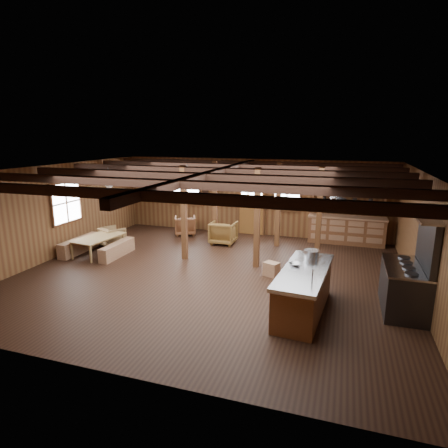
# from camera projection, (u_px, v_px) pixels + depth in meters

# --- Properties ---
(room) EXTENTS (10.04, 9.04, 2.84)m
(room) POSITION_uv_depth(u_px,v_px,m) (211.00, 224.00, 9.70)
(room) COLOR black
(room) RESTS_ON ground
(ceiling_joists) EXTENTS (9.80, 8.82, 0.18)m
(ceiling_joists) POSITION_uv_depth(u_px,v_px,m) (213.00, 174.00, 9.57)
(ceiling_joists) COLOR black
(ceiling_joists) RESTS_ON ceiling
(timber_posts) EXTENTS (3.95, 2.35, 2.80)m
(timber_posts) POSITION_uv_depth(u_px,v_px,m) (250.00, 210.00, 11.47)
(timber_posts) COLOR #4E3216
(timber_posts) RESTS_ON floor
(back_door) EXTENTS (1.02, 0.08, 2.15)m
(back_door) POSITION_uv_depth(u_px,v_px,m) (251.00, 211.00, 13.94)
(back_door) COLOR brown
(back_door) RESTS_ON floor
(window_back_left) EXTENTS (1.32, 0.06, 1.32)m
(window_back_left) POSITION_uv_depth(u_px,v_px,m) (187.00, 189.00, 14.56)
(window_back_left) COLOR white
(window_back_left) RESTS_ON wall_back
(window_back_right) EXTENTS (1.02, 0.06, 1.32)m
(window_back_right) POSITION_uv_depth(u_px,v_px,m) (287.00, 194.00, 13.39)
(window_back_right) COLOR white
(window_back_right) RESTS_ON wall_back
(window_left) EXTENTS (0.14, 1.24, 1.32)m
(window_left) POSITION_uv_depth(u_px,v_px,m) (66.00, 203.00, 11.60)
(window_left) COLOR white
(window_left) RESTS_ON wall_back
(notice_boards) EXTENTS (1.08, 0.03, 0.90)m
(notice_boards) POSITION_uv_depth(u_px,v_px,m) (214.00, 189.00, 14.22)
(notice_boards) COLOR white
(notice_boards) RESTS_ON wall_back
(back_counter) EXTENTS (2.55, 0.60, 2.45)m
(back_counter) POSITION_uv_depth(u_px,v_px,m) (346.00, 227.00, 12.76)
(back_counter) COLOR brown
(back_counter) RESTS_ON floor
(pendant_lamps) EXTENTS (1.86, 2.36, 0.66)m
(pendant_lamps) POSITION_uv_depth(u_px,v_px,m) (151.00, 183.00, 11.10)
(pendant_lamps) COLOR #313133
(pendant_lamps) RESTS_ON ceiling
(pot_rack) EXTENTS (0.43, 3.00, 0.45)m
(pot_rack) POSITION_uv_depth(u_px,v_px,m) (340.00, 196.00, 8.80)
(pot_rack) COLOR #313133
(pot_rack) RESTS_ON ceiling
(kitchen_island) EXTENTS (1.09, 2.57, 1.20)m
(kitchen_island) POSITION_uv_depth(u_px,v_px,m) (303.00, 291.00, 7.82)
(kitchen_island) COLOR brown
(kitchen_island) RESTS_ON floor
(step_stool) EXTENTS (0.51, 0.44, 0.38)m
(step_stool) POSITION_uv_depth(u_px,v_px,m) (271.00, 269.00, 9.89)
(step_stool) COLOR brown
(step_stool) RESTS_ON floor
(commercial_range) EXTENTS (0.88, 1.71, 2.11)m
(commercial_range) POSITION_uv_depth(u_px,v_px,m) (408.00, 281.00, 7.83)
(commercial_range) COLOR #313133
(commercial_range) RESTS_ON floor
(dining_table) EXTENTS (1.10, 1.72, 0.57)m
(dining_table) POSITION_uv_depth(u_px,v_px,m) (100.00, 246.00, 11.65)
(dining_table) COLOR olive
(dining_table) RESTS_ON floor
(bench_wall) EXTENTS (0.32, 1.69, 0.47)m
(bench_wall) POSITION_uv_depth(u_px,v_px,m) (80.00, 245.00, 11.89)
(bench_wall) COLOR brown
(bench_wall) RESTS_ON floor
(bench_aisle) EXTENTS (0.29, 1.54, 0.42)m
(bench_aisle) POSITION_uv_depth(u_px,v_px,m) (117.00, 250.00, 11.48)
(bench_aisle) COLOR brown
(bench_aisle) RESTS_ON floor
(armchair_a) EXTENTS (0.99, 1.00, 0.70)m
(armchair_a) POSITION_uv_depth(u_px,v_px,m) (185.00, 225.00, 13.98)
(armchair_a) COLOR brown
(armchair_a) RESTS_ON floor
(armchair_b) EXTENTS (0.83, 0.85, 0.77)m
(armchair_b) POSITION_uv_depth(u_px,v_px,m) (223.00, 233.00, 12.80)
(armchair_b) COLOR brown
(armchair_b) RESTS_ON floor
(armchair_c) EXTENTS (0.93, 0.94, 0.65)m
(armchair_c) POSITION_uv_depth(u_px,v_px,m) (112.00, 237.00, 12.54)
(armchair_c) COLOR olive
(armchair_c) RESTS_ON floor
(counter_pot) EXTENTS (0.33, 0.33, 0.20)m
(counter_pot) POSITION_uv_depth(u_px,v_px,m) (311.00, 254.00, 8.38)
(counter_pot) COLOR silver
(counter_pot) RESTS_ON kitchen_island
(bowl) EXTENTS (0.28, 0.28, 0.06)m
(bowl) POSITION_uv_depth(u_px,v_px,m) (295.00, 264.00, 7.95)
(bowl) COLOR silver
(bowl) RESTS_ON kitchen_island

